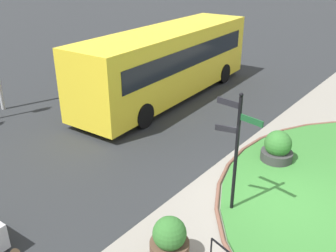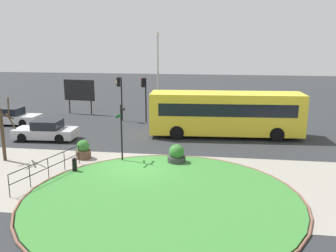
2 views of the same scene
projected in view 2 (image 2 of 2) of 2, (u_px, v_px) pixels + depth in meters
ground at (137, 168)px, 19.95m from camera, size 120.00×120.00×0.00m
sidewalk_paving at (129, 179)px, 18.31m from camera, size 32.00×8.59×0.02m
grass_island at (163, 198)px, 16.01m from camera, size 12.03×12.03×0.10m
grass_kerb_ring at (163, 198)px, 16.01m from camera, size 12.34×12.34×0.11m
signpost_directional at (121, 129)px, 20.68m from camera, size 0.24×1.31×3.31m
bollard_foreground at (75, 165)px, 19.20m from camera, size 0.25×0.25×0.83m
railing_grass_edge at (48, 166)px, 18.27m from camera, size 1.31×4.89×1.08m
bus_yellow at (226, 113)px, 26.37m from camera, size 10.94×3.30×3.19m
car_near_lane at (46, 131)px, 25.69m from camera, size 4.35×2.06×1.40m
car_far_lane at (12, 117)px, 30.51m from camera, size 4.60×1.90×1.41m
traffic_light_near at (120, 89)px, 31.40m from camera, size 0.48×0.31×3.78m
traffic_light_far at (144, 90)px, 30.97m from camera, size 0.49×0.27×3.77m
lamppost_tall at (158, 74)px, 31.22m from camera, size 0.32×0.32×7.49m
billboard_left at (79, 91)px, 34.63m from camera, size 3.13×0.48×3.26m
planter_near_signpost at (83, 150)px, 21.51m from camera, size 0.87×0.87×1.13m
planter_kerbside at (177, 155)px, 20.64m from camera, size 1.02×1.02×1.12m
street_tree_bare at (3, 130)px, 20.83m from camera, size 1.17×1.40×3.74m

